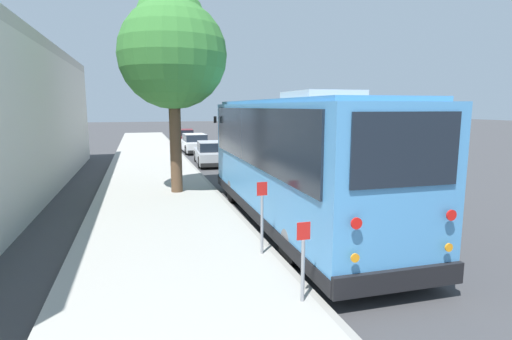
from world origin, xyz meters
The scene contains 12 objects.
ground_plane centered at (0.00, 0.00, 0.00)m, with size 160.00×160.00×0.00m, color #3D3D3F.
sidewalk_slab centered at (0.00, 3.71, 0.07)m, with size 80.00×4.13×0.15m, color #A3A099.
curb_strip centered at (0.00, 1.58, 0.07)m, with size 80.00×0.14×0.15m, color gray.
shuttle_bus centered at (0.52, 0.25, 1.91)m, with size 9.95×2.60×3.55m.
parked_sedan_silver centered at (12.54, 0.38, 0.60)m, with size 4.37×1.87×1.29m.
parked_sedan_white centered at (18.89, 0.44, 0.61)m, with size 4.53×1.86×1.31m.
parked_sedan_maroon centered at (25.24, 0.45, 0.60)m, with size 4.79×2.03×1.29m.
street_tree centered at (5.07, 2.98, 5.21)m, with size 3.74×3.74×7.26m.
sign_post_near centered at (-4.00, 1.85, 0.82)m, with size 0.06×0.22×1.29m.
sign_post_far centered at (-1.83, 1.85, 0.94)m, with size 0.06×0.22×1.53m.
lane_stripe_mid centered at (-0.42, -2.80, 0.00)m, with size 2.40×0.14×0.01m, color silver.
lane_stripe_ahead centered at (5.58, -2.80, 0.00)m, with size 2.40×0.14×0.01m, color silver.
Camera 1 is at (-9.49, 4.23, 3.20)m, focal length 28.00 mm.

